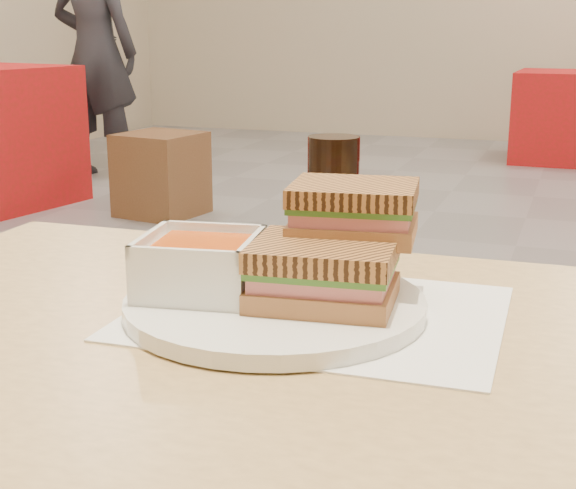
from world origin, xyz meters
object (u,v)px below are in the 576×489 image
(panini_lower, at_px, (324,273))
(bg_chair_0r, at_px, (161,174))
(plate, at_px, (275,305))
(cola_glass, at_px, (333,192))
(patron_a, at_px, (95,52))
(bg_table_2, at_px, (568,117))
(main_table, at_px, (394,485))
(soup_bowl, at_px, (200,267))

(panini_lower, relative_size, bg_chair_0r, 0.31)
(panini_lower, bearing_deg, plate, -178.71)
(plate, relative_size, panini_lower, 2.03)
(cola_glass, distance_m, patron_a, 4.88)
(plate, height_order, bg_table_2, plate)
(main_table, relative_size, bg_chair_0r, 2.63)
(bg_table_2, bearing_deg, bg_chair_0r, -126.86)
(panini_lower, xyz_separation_m, bg_table_2, (0.08, 6.01, -0.46))
(soup_bowl, height_order, panini_lower, panini_lower)
(main_table, xyz_separation_m, bg_chair_0r, (-2.05, 3.38, -0.41))
(main_table, bearing_deg, bg_table_2, 90.15)
(main_table, xyz_separation_m, cola_glass, (-0.16, 0.35, 0.18))
(panini_lower, height_order, bg_table_2, panini_lower)
(plate, height_order, patron_a, patron_a)
(main_table, distance_m, cola_glass, 0.43)
(panini_lower, bearing_deg, bg_table_2, 89.28)
(bg_table_2, bearing_deg, main_table, -89.85)
(main_table, height_order, patron_a, patron_a)
(soup_bowl, xyz_separation_m, bg_chair_0r, (-1.83, 3.31, -0.57))
(soup_bowl, distance_m, patron_a, 5.08)
(plate, distance_m, bg_chair_0r, 3.85)
(main_table, distance_m, patron_a, 5.27)
(plate, bearing_deg, main_table, -29.43)
(panini_lower, height_order, patron_a, patron_a)
(soup_bowl, relative_size, bg_chair_0r, 0.27)
(main_table, distance_m, bg_table_2, 6.10)
(soup_bowl, height_order, bg_table_2, soup_bowl)
(plate, xyz_separation_m, bg_chair_0r, (-1.91, 3.30, -0.53))
(bg_chair_0r, bearing_deg, main_table, -58.76)
(main_table, relative_size, patron_a, 0.72)
(soup_bowl, bearing_deg, patron_a, 123.46)
(bg_chair_0r, bearing_deg, plate, -59.95)
(main_table, height_order, bg_table_2, main_table)
(plate, relative_size, patron_a, 0.17)
(patron_a, bearing_deg, soup_bowl, -56.54)
(cola_glass, distance_m, bg_table_2, 5.76)
(panini_lower, bearing_deg, patron_a, 124.68)
(plate, distance_m, soup_bowl, 0.08)
(bg_table_2, bearing_deg, plate, -91.19)
(main_table, bearing_deg, cola_glass, 114.98)
(main_table, bearing_deg, patron_a, 125.00)
(panini_lower, height_order, cola_glass, cola_glass)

